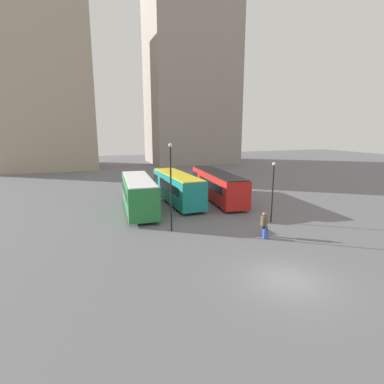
# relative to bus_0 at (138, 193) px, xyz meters

# --- Properties ---
(ground_plane) EXTENTS (160.00, 160.00, 0.00)m
(ground_plane) POSITION_rel_bus_0_xyz_m (4.50, -16.38, -1.72)
(ground_plane) COLOR slate
(building_block_left) EXTENTS (18.66, 15.72, 30.53)m
(building_block_left) POSITION_rel_bus_0_xyz_m (-10.85, 38.85, 13.55)
(building_block_left) COLOR tan
(building_block_left) RESTS_ON ground_plane
(building_block_right) EXTENTS (19.00, 14.28, 43.70)m
(building_block_right) POSITION_rel_bus_0_xyz_m (20.02, 38.85, 20.13)
(building_block_right) COLOR gray
(building_block_right) RESTS_ON ground_plane
(bus_0) EXTENTS (3.51, 10.33, 3.16)m
(bus_0) POSITION_rel_bus_0_xyz_m (0.00, 0.00, 0.00)
(bus_0) COLOR #237A38
(bus_0) RESTS_ON ground_plane
(bus_1) EXTENTS (2.53, 10.48, 3.11)m
(bus_1) POSITION_rel_bus_0_xyz_m (4.40, 1.62, -0.03)
(bus_1) COLOR #19847F
(bus_1) RESTS_ON ground_plane
(bus_2) EXTENTS (3.78, 12.17, 3.07)m
(bus_2) POSITION_rel_bus_0_xyz_m (9.02, 1.47, -0.04)
(bus_2) COLOR red
(bus_2) RESTS_ON ground_plane
(traveler) EXTENTS (0.53, 0.53, 1.81)m
(traveler) POSITION_rel_bus_0_xyz_m (7.16, -10.33, -0.64)
(traveler) COLOR #382D4C
(traveler) RESTS_ON ground_plane
(suitcase) EXTENTS (0.25, 0.41, 0.97)m
(suitcase) POSITION_rel_bus_0_xyz_m (6.98, -10.82, -1.37)
(suitcase) COLOR #334CB2
(suitcase) RESTS_ON ground_plane
(lamp_post_0) EXTENTS (0.28, 0.28, 6.68)m
(lamp_post_0) POSITION_rel_bus_0_xyz_m (1.20, -6.82, 2.15)
(lamp_post_0) COLOR black
(lamp_post_0) RESTS_ON ground_plane
(lamp_post_1) EXTENTS (0.28, 0.28, 5.06)m
(lamp_post_1) POSITION_rel_bus_0_xyz_m (9.69, -7.69, 1.30)
(lamp_post_1) COLOR black
(lamp_post_1) RESTS_ON ground_plane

